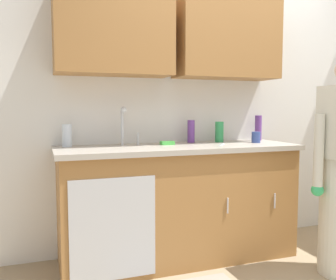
% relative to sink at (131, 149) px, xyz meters
% --- Properties ---
extents(kitchen_wall_with_uppers, '(4.80, 0.44, 2.70)m').
position_rel_sink_xyz_m(kitchen_wall_with_uppers, '(0.80, 0.29, 0.55)').
color(kitchen_wall_with_uppers, silver).
rests_on(kitchen_wall_with_uppers, ground).
extents(counter_cabinet, '(1.90, 0.62, 0.90)m').
position_rel_sink_xyz_m(counter_cabinet, '(0.39, -0.01, -0.48)').
color(counter_cabinet, '#9E6B38').
rests_on(counter_cabinet, ground).
extents(countertop, '(1.96, 0.66, 0.04)m').
position_rel_sink_xyz_m(countertop, '(0.39, -0.01, -0.01)').
color(countertop, '#A8A093').
rests_on(countertop, counter_cabinet).
extents(sink, '(0.50, 0.36, 0.35)m').
position_rel_sink_xyz_m(sink, '(0.00, 0.00, 0.00)').
color(sink, '#B7BABF').
rests_on(sink, counter_cabinet).
extents(bottle_soap, '(0.06, 0.06, 0.23)m').
position_rel_sink_xyz_m(bottle_soap, '(1.27, 0.19, 0.13)').
color(bottle_soap, '#66388C').
rests_on(bottle_soap, countertop).
extents(bottle_dish_liquid, '(0.06, 0.06, 0.20)m').
position_rel_sink_xyz_m(bottle_dish_liquid, '(0.58, 0.19, 0.11)').
color(bottle_dish_liquid, '#66388C').
rests_on(bottle_dish_liquid, countertop).
extents(bottle_water_short, '(0.08, 0.08, 0.18)m').
position_rel_sink_xyz_m(bottle_water_short, '(0.84, 0.15, 0.11)').
color(bottle_water_short, '#2D8C4C').
rests_on(bottle_water_short, countertop).
extents(bottle_water_tall, '(0.07, 0.07, 0.18)m').
position_rel_sink_xyz_m(bottle_water_tall, '(-0.47, 0.18, 0.10)').
color(bottle_water_tall, silver).
rests_on(bottle_water_tall, countertop).
extents(cup_by_sink, '(0.08, 0.08, 0.10)m').
position_rel_sink_xyz_m(cup_by_sink, '(1.11, -0.01, 0.06)').
color(cup_by_sink, '#33478C').
rests_on(cup_by_sink, countertop).
extents(knife_on_counter, '(0.16, 0.21, 0.01)m').
position_rel_sink_xyz_m(knife_on_counter, '(0.73, -0.10, 0.02)').
color(knife_on_counter, silver).
rests_on(knife_on_counter, countertop).
extents(sponge, '(0.11, 0.07, 0.03)m').
position_rel_sink_xyz_m(sponge, '(0.32, 0.07, 0.03)').
color(sponge, '#4CBF4C').
rests_on(sponge, countertop).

